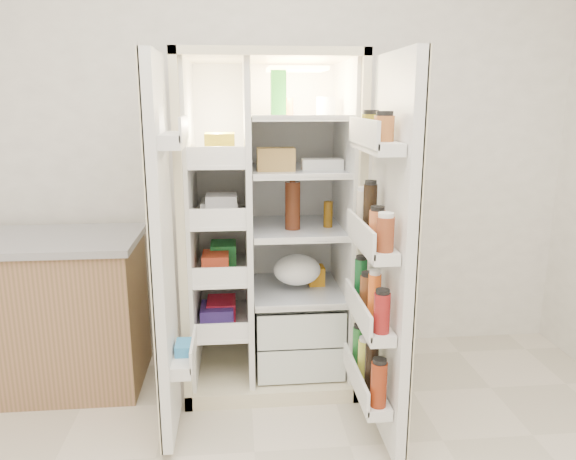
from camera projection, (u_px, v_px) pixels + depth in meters
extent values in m
cube|color=white|center=(245.00, 137.00, 3.25)|extent=(4.00, 0.02, 2.70)
cube|color=beige|center=(265.00, 213.00, 3.29)|extent=(0.92, 0.04, 1.80)
cube|color=beige|center=(187.00, 226.00, 2.93)|extent=(0.04, 0.70, 1.80)
cube|color=beige|center=(348.00, 223.00, 3.02)|extent=(0.04, 0.70, 1.80)
cube|color=beige|center=(267.00, 56.00, 2.77)|extent=(0.92, 0.70, 0.04)
cube|color=beige|center=(270.00, 368.00, 3.18)|extent=(0.92, 0.70, 0.08)
cube|color=white|center=(266.00, 210.00, 3.26)|extent=(0.84, 0.02, 1.68)
cube|color=white|center=(193.00, 223.00, 2.93)|extent=(0.02, 0.62, 1.68)
cube|color=white|center=(343.00, 220.00, 3.01)|extent=(0.02, 0.62, 1.68)
cube|color=white|center=(248.00, 222.00, 2.96)|extent=(0.03, 0.62, 1.68)
cube|color=silver|center=(297.00, 346.00, 3.14)|extent=(0.47, 0.52, 0.19)
cube|color=silver|center=(297.00, 313.00, 3.09)|extent=(0.47, 0.52, 0.19)
cube|color=#FFD18C|center=(296.00, 69.00, 2.85)|extent=(0.30, 0.30, 0.02)
cube|color=white|center=(223.00, 320.00, 3.08)|extent=(0.28, 0.58, 0.02)
cube|color=white|center=(221.00, 270.00, 3.01)|extent=(0.28, 0.58, 0.02)
cube|color=white|center=(220.00, 217.00, 2.94)|extent=(0.28, 0.58, 0.02)
cube|color=white|center=(218.00, 161.00, 2.87)|extent=(0.28, 0.58, 0.02)
cube|color=silver|center=(297.00, 290.00, 3.08)|extent=(0.49, 0.58, 0.01)
cube|color=silver|center=(297.00, 228.00, 2.99)|extent=(0.49, 0.58, 0.01)
cube|color=silver|center=(297.00, 170.00, 2.92)|extent=(0.49, 0.58, 0.02)
cube|color=silver|center=(297.00, 116.00, 2.85)|extent=(0.49, 0.58, 0.02)
cube|color=red|center=(222.00, 310.00, 3.07)|extent=(0.16, 0.20, 0.10)
cube|color=green|center=(221.00, 258.00, 2.99)|extent=(0.14, 0.18, 0.12)
cube|color=white|center=(219.00, 209.00, 2.93)|extent=(0.20, 0.22, 0.07)
cube|color=gold|center=(217.00, 146.00, 2.85)|extent=(0.15, 0.16, 0.14)
cube|color=#4B3092|center=(222.00, 311.00, 3.07)|extent=(0.18, 0.20, 0.09)
cube|color=#E24928|center=(221.00, 259.00, 2.99)|extent=(0.14, 0.18, 0.10)
cube|color=white|center=(219.00, 204.00, 2.92)|extent=(0.16, 0.16, 0.12)
sphere|color=orange|center=(276.00, 363.00, 3.06)|extent=(0.07, 0.07, 0.07)
sphere|color=orange|center=(291.00, 359.00, 3.11)|extent=(0.07, 0.07, 0.07)
sphere|color=orange|center=(310.00, 361.00, 3.08)|extent=(0.07, 0.07, 0.07)
sphere|color=orange|center=(283.00, 351.00, 3.20)|extent=(0.07, 0.07, 0.07)
sphere|color=orange|center=(300.00, 352.00, 3.19)|extent=(0.07, 0.07, 0.07)
sphere|color=orange|center=(318.00, 354.00, 3.16)|extent=(0.07, 0.07, 0.07)
sphere|color=orange|center=(270.00, 356.00, 3.14)|extent=(0.07, 0.07, 0.07)
sphere|color=orange|center=(310.00, 350.00, 3.22)|extent=(0.07, 0.07, 0.07)
ellipsoid|color=#356E24|center=(296.00, 309.00, 3.11)|extent=(0.26, 0.24, 0.11)
cylinder|color=#512211|center=(293.00, 206.00, 2.90)|extent=(0.08, 0.08, 0.26)
cylinder|color=brown|center=(328.00, 214.00, 2.96)|extent=(0.05, 0.05, 0.14)
cube|color=green|center=(278.00, 93.00, 2.74)|extent=(0.08, 0.08, 0.22)
cylinder|color=white|center=(326.00, 106.00, 2.87)|extent=(0.10, 0.10, 0.09)
cylinder|color=#964D22|center=(287.00, 106.00, 2.86)|extent=(0.07, 0.07, 0.09)
cube|color=white|center=(322.00, 164.00, 2.87)|extent=(0.22, 0.09, 0.05)
cube|color=#A17D40|center=(276.00, 159.00, 2.81)|extent=(0.19, 0.11, 0.12)
ellipsoid|color=white|center=(297.00, 276.00, 3.03)|extent=(0.26, 0.24, 0.17)
cube|color=orange|center=(316.00, 275.00, 3.14)|extent=(0.09, 0.11, 0.11)
cube|color=white|center=(163.00, 255.00, 2.40)|extent=(0.05, 0.40, 1.72)
cube|color=beige|center=(157.00, 255.00, 2.39)|extent=(0.01, 0.40, 1.72)
cube|color=white|center=(184.00, 358.00, 2.52)|extent=(0.09, 0.32, 0.06)
cube|color=white|center=(173.00, 140.00, 2.29)|extent=(0.09, 0.32, 0.06)
cube|color=#338CCC|center=(184.00, 353.00, 2.51)|extent=(0.07, 0.12, 0.10)
cube|color=white|center=(391.00, 255.00, 2.40)|extent=(0.05, 0.58, 1.72)
cube|color=beige|center=(396.00, 255.00, 2.40)|extent=(0.01, 0.58, 1.72)
cube|color=white|center=(367.00, 387.00, 2.54)|extent=(0.11, 0.50, 0.05)
cube|color=white|center=(369.00, 319.00, 2.46)|extent=(0.11, 0.50, 0.05)
cube|color=white|center=(372.00, 244.00, 2.38)|extent=(0.11, 0.50, 0.05)
cube|color=white|center=(376.00, 145.00, 2.28)|extent=(0.11, 0.50, 0.05)
cylinder|color=maroon|center=(379.00, 384.00, 2.32)|extent=(0.07, 0.07, 0.20)
cylinder|color=black|center=(371.00, 368.00, 2.44)|extent=(0.06, 0.06, 0.22)
cylinder|color=#CCCF45|center=(365.00, 358.00, 2.57)|extent=(0.06, 0.06, 0.18)
cylinder|color=#267330|center=(359.00, 345.00, 2.70)|extent=(0.06, 0.06, 0.19)
cylinder|color=maroon|center=(382.00, 313.00, 2.24)|extent=(0.07, 0.07, 0.17)
cylinder|color=orange|center=(374.00, 297.00, 2.37)|extent=(0.06, 0.06, 0.21)
cylinder|color=brown|center=(367.00, 292.00, 2.50)|extent=(0.07, 0.07, 0.16)
cylinder|color=#135626|center=(361.00, 279.00, 2.62)|extent=(0.06, 0.06, 0.20)
cylinder|color=brown|center=(385.00, 234.00, 2.17)|extent=(0.07, 0.07, 0.14)
cylinder|color=#BE5E31|center=(377.00, 227.00, 2.29)|extent=(0.07, 0.07, 0.14)
cylinder|color=black|center=(370.00, 210.00, 2.41)|extent=(0.06, 0.06, 0.23)
cylinder|color=beige|center=(363.00, 210.00, 2.54)|extent=(0.06, 0.06, 0.18)
cylinder|color=#9A5526|center=(384.00, 129.00, 2.15)|extent=(0.08, 0.08, 0.10)
cylinder|color=olive|center=(371.00, 126.00, 2.36)|extent=(0.08, 0.08, 0.10)
cube|color=#94674A|center=(35.00, 316.00, 2.99)|extent=(1.14, 0.59, 0.81)
cube|color=#96969B|center=(26.00, 241.00, 2.89)|extent=(1.17, 0.62, 0.04)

